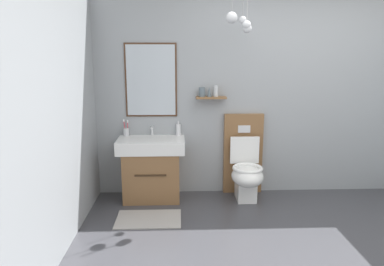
{
  "coord_description": "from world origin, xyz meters",
  "views": [
    {
      "loc": [
        -1.37,
        -2.58,
        1.69
      ],
      "look_at": [
        -1.23,
        1.28,
        0.85
      ],
      "focal_mm": 33.42,
      "sensor_mm": 36.0,
      "label": 1
    }
  ],
  "objects_px": {
    "toilet": "(245,167)",
    "toothbrush_cup": "(126,131)",
    "vanity_sink_left": "(152,167)",
    "soap_dispenser": "(178,129)"
  },
  "relations": [
    {
      "from": "toilet",
      "to": "toothbrush_cup",
      "type": "bearing_deg",
      "value": 173.58
    },
    {
      "from": "vanity_sink_left",
      "to": "toothbrush_cup",
      "type": "relative_size",
      "value": 3.87
    },
    {
      "from": "vanity_sink_left",
      "to": "toilet",
      "type": "xyz_separation_m",
      "value": [
        1.12,
        -0.0,
        -0.02
      ]
    },
    {
      "from": "toilet",
      "to": "soap_dispenser",
      "type": "bearing_deg",
      "value": 167.92
    },
    {
      "from": "toothbrush_cup",
      "to": "vanity_sink_left",
      "type": "bearing_deg",
      "value": -27.25
    },
    {
      "from": "vanity_sink_left",
      "to": "toothbrush_cup",
      "type": "bearing_deg",
      "value": 152.75
    },
    {
      "from": "toilet",
      "to": "soap_dispenser",
      "type": "relative_size",
      "value": 5.85
    },
    {
      "from": "toothbrush_cup",
      "to": "soap_dispenser",
      "type": "distance_m",
      "value": 0.63
    },
    {
      "from": "toilet",
      "to": "soap_dispenser",
      "type": "height_order",
      "value": "toilet"
    },
    {
      "from": "vanity_sink_left",
      "to": "toilet",
      "type": "relative_size",
      "value": 0.78
    }
  ]
}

